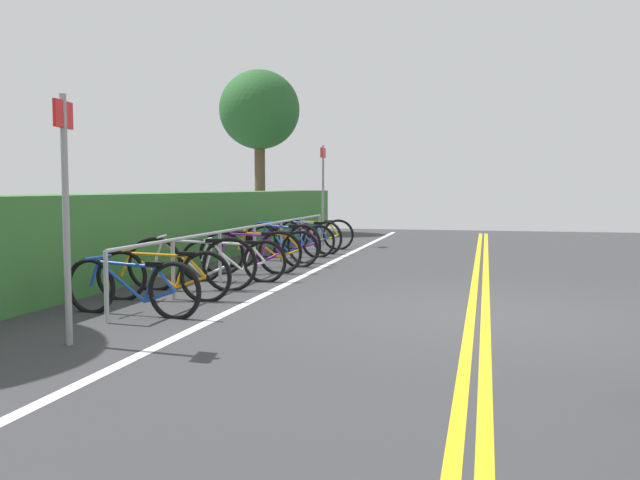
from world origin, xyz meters
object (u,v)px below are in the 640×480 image
object	(u,v)px
bicycle_4	(251,252)
bicycle_7	(292,241)
bicycle_1	(164,275)
bicycle_8	(308,237)
bicycle_0	(132,287)
bicycle_3	(233,261)
bicycle_5	(270,249)
bicycle_6	(282,242)
bicycle_2	(192,264)
sign_post_near	(65,195)
tree_mid	(259,111)
bike_rack	(255,236)
sign_post_far	(323,186)
bicycle_9	(316,234)

from	to	relation	value
bicycle_4	bicycle_7	bearing A→B (deg)	1.77
bicycle_1	bicycle_8	bearing A→B (deg)	-1.44
bicycle_0	bicycle_3	distance (m)	2.88
bicycle_5	bicycle_6	size ratio (longest dim) A/B	1.02
bicycle_4	bicycle_7	size ratio (longest dim) A/B	0.95
bicycle_2	sign_post_near	xyz separation A→B (m)	(-3.34, -0.28, 0.98)
bicycle_1	bicycle_3	bearing A→B (deg)	-6.85
tree_mid	sign_post_near	bearing A→B (deg)	-167.89
bike_rack	sign_post_far	world-z (taller)	sign_post_far
bicycle_4	bicycle_8	bearing A→B (deg)	0.24
bicycle_9	sign_post_far	world-z (taller)	sign_post_far
bike_rack	bicycle_9	world-z (taller)	bike_rack
bicycle_1	bicycle_2	world-z (taller)	bicycle_2
sign_post_near	tree_mid	world-z (taller)	tree_mid
bicycle_1	bicycle_0	bearing A→B (deg)	-173.43
bike_rack	bicycle_7	xyz separation A→B (m)	(2.29, -0.01, -0.27)
bicycle_0	bicycle_6	bearing A→B (deg)	-0.24
bicycle_5	sign_post_near	distance (m)	6.34
bicycle_3	tree_mid	world-z (taller)	tree_mid
bicycle_2	sign_post_far	distance (m)	7.65
sign_post_near	sign_post_far	distance (m)	10.92
bicycle_8	bicycle_7	bearing A→B (deg)	175.98
bicycle_6	bicycle_3	bearing A→B (deg)	-178.31
bicycle_0	bicycle_7	world-z (taller)	bicycle_7
bicycle_1	sign_post_far	xyz separation A→B (m)	(8.47, -0.05, 1.14)
bicycle_2	sign_post_near	size ratio (longest dim) A/B	0.79
bicycle_9	sign_post_far	distance (m)	1.51
bicycle_7	sign_post_near	xyz separation A→B (m)	(-8.00, -0.18, 1.02)
bicycle_5	bicycle_0	bearing A→B (deg)	179.29
bike_rack	bicycle_3	distance (m)	1.43
bicycle_2	bicycle_1	bearing A→B (deg)	-179.48
bicycle_7	bicycle_9	xyz separation A→B (m)	(1.90, -0.04, 0.01)
bicycle_0	sign_post_near	size ratio (longest dim) A/B	0.78
bicycle_3	tree_mid	xyz separation A→B (m)	(10.84, 3.20, 3.46)
bicycle_8	bicycle_5	bearing A→B (deg)	-179.76
tree_mid	bicycle_0	bearing A→B (deg)	-167.30
sign_post_near	bicycle_5	bearing A→B (deg)	0.92
bicycle_9	tree_mid	size ratio (longest dim) A/B	0.34
bicycle_5	bicycle_7	xyz separation A→B (m)	(1.75, 0.08, 0.00)
bicycle_0	bicycle_1	distance (m)	1.02
bicycle_4	bicycle_7	xyz separation A→B (m)	(2.75, 0.09, -0.02)
bicycle_1	bicycle_9	world-z (taller)	bicycle_9
bicycle_8	bicycle_9	xyz separation A→B (m)	(0.91, 0.03, -0.01)
bike_rack	bicycle_5	size ratio (longest dim) A/B	5.53
bicycle_6	bike_rack	bearing A→B (deg)	177.64
bicycle_0	sign_post_far	distance (m)	9.55
bicycle_9	bicycle_1	bearing A→B (deg)	178.98
bicycle_0	bicycle_2	xyz separation A→B (m)	(1.90, 0.12, 0.05)
bicycle_9	sign_post_near	world-z (taller)	sign_post_near
sign_post_far	bicycle_7	bearing A→B (deg)	-179.21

